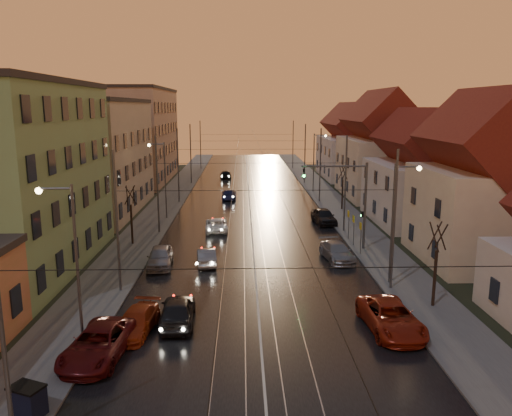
{
  "coord_description": "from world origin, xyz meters",
  "views": [
    {
      "loc": [
        -0.87,
        -21.06,
        11.52
      ],
      "look_at": [
        0.34,
        22.65,
        2.62
      ],
      "focal_mm": 35.0,
      "sensor_mm": 36.0,
      "label": 1
    }
  ],
  "objects": [
    {
      "name": "traffic_light_mast",
      "position": [
        7.99,
        18.0,
        4.6
      ],
      "size": [
        5.3,
        0.32,
        7.2
      ],
      "color": "#595B60",
      "rests_on": "ground"
    },
    {
      "name": "parked_right_1",
      "position": [
        6.32,
        15.38,
        0.67
      ],
      "size": [
        2.48,
        4.8,
        1.33
      ],
      "primitive_type": "imported",
      "rotation": [
        0.0,
        0.0,
        0.14
      ],
      "color": "gray",
      "rests_on": "ground"
    },
    {
      "name": "ground",
      "position": [
        0.0,
        0.0,
        0.0
      ],
      "size": [
        160.0,
        160.0,
        0.0
      ],
      "primitive_type": "plane",
      "color": "black",
      "rests_on": "ground"
    },
    {
      "name": "parked_left_1",
      "position": [
        -7.6,
        0.54,
        0.72
      ],
      "size": [
        2.94,
        5.43,
        1.45
      ],
      "primitive_type": "imported",
      "rotation": [
        0.0,
        0.0,
        -0.11
      ],
      "color": "#520E0E",
      "rests_on": "ground"
    },
    {
      "name": "sidewalk_right",
      "position": [
        10.0,
        40.0,
        0.07
      ],
      "size": [
        4.0,
        120.0,
        0.15
      ],
      "primitive_type": "cube",
      "color": "#4C4C4C",
      "rests_on": "ground"
    },
    {
      "name": "house_right_2",
      "position": [
        17.0,
        28.0,
        4.64
      ],
      "size": [
        9.18,
        12.24,
        9.2
      ],
      "color": "beige",
      "rests_on": "ground"
    },
    {
      "name": "catenary_pole_l_3",
      "position": [
        -8.6,
        39.0,
        4.5
      ],
      "size": [
        0.16,
        0.16,
        9.0
      ],
      "primitive_type": "cylinder",
      "color": "#595B60",
      "rests_on": "ground"
    },
    {
      "name": "driving_car_1",
      "position": [
        -3.57,
        14.55,
        0.63
      ],
      "size": [
        1.79,
        3.96,
        1.26
      ],
      "primitive_type": "imported",
      "rotation": [
        0.0,
        0.0,
        3.26
      ],
      "color": "gray",
      "rests_on": "ground"
    },
    {
      "name": "catenary_pole_r_4",
      "position": [
        8.6,
        54.0,
        4.5
      ],
      "size": [
        0.16,
        0.16,
        9.0
      ],
      "primitive_type": "cylinder",
      "color": "#595B60",
      "rests_on": "ground"
    },
    {
      "name": "road",
      "position": [
        0.0,
        40.0,
        0.02
      ],
      "size": [
        16.0,
        120.0,
        0.04
      ],
      "primitive_type": "cube",
      "color": "black",
      "rests_on": "ground"
    },
    {
      "name": "street_lamp_1",
      "position": [
        9.1,
        10.0,
        4.89
      ],
      "size": [
        1.75,
        0.32,
        8.0
      ],
      "color": "#595B60",
      "rests_on": "ground"
    },
    {
      "name": "bare_tree_1",
      "position": [
        10.2,
        6.0,
        2.49
      ],
      "size": [
        1.09,
        1.09,
        5.11
      ],
      "color": "black",
      "rests_on": "ground"
    },
    {
      "name": "house_right_4",
      "position": [
        17.0,
        61.0,
        5.05
      ],
      "size": [
        9.18,
        16.32,
        10.0
      ],
      "color": "beige",
      "rests_on": "ground"
    },
    {
      "name": "street_lamp_2",
      "position": [
        -9.1,
        30.0,
        4.89
      ],
      "size": [
        1.75,
        0.32,
        8.0
      ],
      "color": "#595B60",
      "rests_on": "ground"
    },
    {
      "name": "driving_car_4",
      "position": [
        -3.59,
        59.66,
        0.7
      ],
      "size": [
        2.03,
        4.25,
        1.4
      ],
      "primitive_type": "imported",
      "rotation": [
        0.0,
        0.0,
        3.24
      ],
      "color": "black",
      "rests_on": "ground"
    },
    {
      "name": "apartment_left_1",
      "position": [
        -17.5,
        14.0,
        6.5
      ],
      "size": [
        10.0,
        18.0,
        13.0
      ],
      "primitive_type": "cube",
      "color": "#759760",
      "rests_on": "ground"
    },
    {
      "name": "catenary_pole_l_5",
      "position": [
        -8.6,
        72.0,
        4.5
      ],
      "size": [
        0.16,
        0.16,
        9.0
      ],
      "primitive_type": "cylinder",
      "color": "#595B60",
      "rests_on": "ground"
    },
    {
      "name": "tram_rail_1",
      "position": [
        -0.77,
        40.0,
        0.06
      ],
      "size": [
        0.06,
        120.0,
        0.03
      ],
      "primitive_type": "cube",
      "color": "gray",
      "rests_on": "road"
    },
    {
      "name": "catenary_pole_l_0",
      "position": [
        -8.6,
        -6.0,
        4.5
      ],
      "size": [
        0.16,
        0.16,
        9.0
      ],
      "primitive_type": "cylinder",
      "color": "#595B60",
      "rests_on": "ground"
    },
    {
      "name": "tram_rail_0",
      "position": [
        -2.2,
        40.0,
        0.06
      ],
      "size": [
        0.06,
        120.0,
        0.03
      ],
      "primitive_type": "cube",
      "color": "gray",
      "rests_on": "road"
    },
    {
      "name": "tram_rail_2",
      "position": [
        0.77,
        40.0,
        0.06
      ],
      "size": [
        0.06,
        120.0,
        0.03
      ],
      "primitive_type": "cube",
      "color": "gray",
      "rests_on": "road"
    },
    {
      "name": "catenary_pole_l_4",
      "position": [
        -8.6,
        54.0,
        4.5
      ],
      "size": [
        0.16,
        0.16,
        9.0
      ],
      "primitive_type": "cylinder",
      "color": "#595B60",
      "rests_on": "ground"
    },
    {
      "name": "street_lamp_0",
      "position": [
        -9.1,
        2.0,
        4.89
      ],
      "size": [
        1.75,
        0.32,
        8.0
      ],
      "color": "#595B60",
      "rests_on": "ground"
    },
    {
      "name": "bare_tree_2",
      "position": [
        10.4,
        34.0,
        2.49
      ],
      "size": [
        1.09,
        1.09,
        5.11
      ],
      "color": "black",
      "rests_on": "ground"
    },
    {
      "name": "catenary_pole_r_5",
      "position": [
        8.6,
        72.0,
        4.5
      ],
      "size": [
        0.16,
        0.16,
        9.0
      ],
      "primitive_type": "cylinder",
      "color": "#595B60",
      "rests_on": "ground"
    },
    {
      "name": "catenary_pole_l_1",
      "position": [
        -8.6,
        9.0,
        4.5
      ],
      "size": [
        0.16,
        0.16,
        9.0
      ],
      "primitive_type": "cylinder",
      "color": "#595B60",
      "rests_on": "ground"
    },
    {
      "name": "sidewalk_left",
      "position": [
        -10.0,
        40.0,
        0.07
      ],
      "size": [
        4.0,
        120.0,
        0.15
      ],
      "primitive_type": "cube",
      "color": "#4C4C4C",
      "rests_on": "ground"
    },
    {
      "name": "driving_car_0",
      "position": [
        -4.4,
        4.24,
        0.76
      ],
      "size": [
        2.01,
        4.56,
        1.53
      ],
      "primitive_type": "imported",
      "rotation": [
        0.0,
        0.0,
        3.19
      ],
      "color": "black",
      "rests_on": "ground"
    },
    {
      "name": "bare_tree_0",
      "position": [
        -10.2,
        20.0,
        2.49
      ],
      "size": [
        1.09,
        1.09,
        5.11
      ],
      "color": "black",
      "rests_on": "ground"
    },
    {
      "name": "apartment_left_3",
      "position": [
        -17.5,
        58.0,
        7.0
      ],
      "size": [
        10.0,
        24.0,
        14.0
      ],
      "primitive_type": "cube",
      "color": "tan",
      "rests_on": "ground"
    },
    {
      "name": "tram_rail_3",
      "position": [
        2.2,
        40.0,
        0.06
      ],
      "size": [
        0.06,
        120.0,
        0.03
      ],
      "primitive_type": "cube",
      "color": "gray",
      "rests_on": "road"
    },
    {
      "name": "apartment_left_2",
      "position": [
        -17.5,
        34.0,
        6.0
      ],
      "size": [
        10.0,
        20.0,
        12.0
      ],
      "primitive_type": "cube",
      "color": "tan",
      "rests_on": "ground"
    },
    {
      "name": "parked_left_2",
      "position": [
        -6.41,
        3.17,
        0.61
      ],
      "size": [
        2.25,
        4.4,
        1.22
      ],
      "primitive_type": "imported",
      "rotation": [
        0.0,
        0.0,
        -0.13
      ],
      "color": "#9C2C0F",
      "rests_on": "ground"
    },
    {
      "name": "driving_car_3",
      "position": [
        -2.57,
        41.19,
        0.63
      ],
      "size": [
        1.79,
        4.34,
        1.26
      ],
      "primitive_type": "imported",
      "rotation": [
        0.0,
        0.0,
        3.15
      ],
      "color": "#181F4A",
      "rests_on": "ground"
    },
    {
      "name": "parked_left_3",
      "position": [
        -6.92,
        14.13,
        0.74
      ],
      "size": [
        2.03,
        4.47,
        1.49
      ],
      "primitive_type": "imported",
      "rotation": [
        0.0,
        0.0,
        0.06
      ],
      "color": "#9B9AA0",
      "rests_on": "ground"
    },
    {
      "name": "parked_right_2",
      "position": [
        7.26,
        27.41,
        0.77
      ],
      "size": [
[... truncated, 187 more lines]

